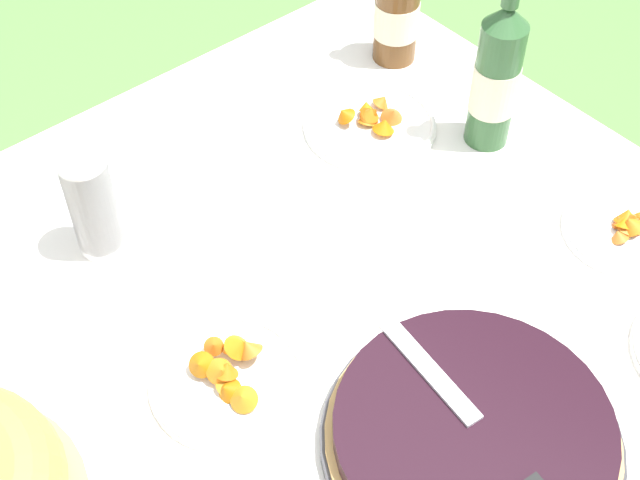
{
  "coord_description": "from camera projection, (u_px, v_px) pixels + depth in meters",
  "views": [
    {
      "loc": [
        -0.35,
        -0.61,
        1.77
      ],
      "look_at": [
        0.22,
        0.06,
        0.79
      ],
      "focal_mm": 50.0,
      "sensor_mm": 36.0,
      "label": 1
    }
  ],
  "objects": [
    {
      "name": "berry_tart",
      "position": [
        472.0,
        435.0,
        1.14
      ],
      "size": [
        0.39,
        0.39,
        0.06
      ],
      "color": "#38383D",
      "rests_on": "tablecloth"
    },
    {
      "name": "snack_plate_far",
      "position": [
        228.0,
        377.0,
        1.21
      ],
      "size": [
        0.22,
        0.22,
        0.06
      ],
      "color": "white",
      "rests_on": "tablecloth"
    },
    {
      "name": "garden_table",
      "position": [
        233.0,
        393.0,
        1.28
      ],
      "size": [
        1.62,
        1.22,
        0.73
      ],
      "color": "brown",
      "rests_on": "ground_plane"
    },
    {
      "name": "snack_plate_left",
      "position": [
        626.0,
        227.0,
        1.4
      ],
      "size": [
        0.19,
        0.19,
        0.05
      ],
      "color": "white",
      "rests_on": "tablecloth"
    },
    {
      "name": "tablecloth",
      "position": [
        231.0,
        374.0,
        1.25
      ],
      "size": [
        1.63,
        1.23,
        0.1
      ],
      "color": "white",
      "rests_on": "garden_table"
    },
    {
      "name": "cider_bottle_green",
      "position": [
        496.0,
        76.0,
        1.46
      ],
      "size": [
        0.08,
        0.08,
        0.35
      ],
      "color": "#2D562D",
      "rests_on": "tablecloth"
    },
    {
      "name": "snack_plate_near",
      "position": [
        371.0,
        123.0,
        1.57
      ],
      "size": [
        0.23,
        0.23,
        0.05
      ],
      "color": "white",
      "rests_on": "tablecloth"
    },
    {
      "name": "cider_bottle_amber",
      "position": [
        397.0,
        8.0,
        1.64
      ],
      "size": [
        0.08,
        0.08,
        0.3
      ],
      "color": "brown",
      "rests_on": "tablecloth"
    },
    {
      "name": "serving_knife",
      "position": [
        491.0,
        439.0,
        1.09
      ],
      "size": [
        0.07,
        0.38,
        0.01
      ],
      "rotation": [
        0.0,
        0.0,
        1.45
      ],
      "color": "silver",
      "rests_on": "berry_tart"
    },
    {
      "name": "cup_stack",
      "position": [
        92.0,
        203.0,
        1.32
      ],
      "size": [
        0.07,
        0.07,
        0.19
      ],
      "color": "white",
      "rests_on": "tablecloth"
    }
  ]
}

